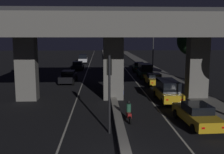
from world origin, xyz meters
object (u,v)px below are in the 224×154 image
car_taxi_yellow_third (154,79)px  car_white_third_oncoming (83,58)px  car_dark_green_fourth (145,71)px  motorcycle_blue_filtering_mid (122,91)px  car_taxi_yellow_second (168,90)px  traffic_light_left_of_median (109,81)px  car_black_lead_oncoming (68,77)px  street_lamp (152,42)px  motorcycle_red_filtering_near (129,112)px  car_taxi_yellow_lead (196,114)px  car_black_second_oncoming (78,65)px  motorcycle_white_filtering_far (118,80)px  car_dark_green_fifth (139,67)px

car_taxi_yellow_third → car_white_third_oncoming: 29.10m
car_dark_green_fourth → motorcycle_blue_filtering_mid: size_ratio=2.06×
car_taxi_yellow_second → traffic_light_left_of_median: bearing=145.0°
car_taxi_yellow_third → car_dark_green_fourth: car_dark_green_fourth is taller
car_taxi_yellow_second → car_black_lead_oncoming: bearing=47.1°
street_lamp → motorcycle_red_filtering_near: (-6.38, -24.83, -4.21)m
traffic_light_left_of_median → street_lamp: 28.12m
motorcycle_red_filtering_near → car_dark_green_fourth: bearing=-15.9°
car_taxi_yellow_lead → motorcycle_blue_filtering_mid: car_taxi_yellow_lead is taller
street_lamp → motorcycle_blue_filtering_mid: street_lamp is taller
traffic_light_left_of_median → car_taxi_yellow_third: bearing=69.1°
car_black_second_oncoming → motorcycle_white_filtering_far: motorcycle_white_filtering_far is taller
motorcycle_blue_filtering_mid → car_white_third_oncoming: bearing=9.3°
street_lamp → car_black_second_oncoming: size_ratio=1.76×
motorcycle_blue_filtering_mid → motorcycle_red_filtering_near: bearing=178.1°
car_white_third_oncoming → motorcycle_blue_filtering_mid: (5.77, -33.16, -0.38)m
car_dark_green_fourth → car_black_lead_oncoming: 10.83m
traffic_light_left_of_median → car_black_second_oncoming: size_ratio=1.00×
street_lamp → car_white_third_oncoming: 20.01m
car_black_second_oncoming → motorcycle_blue_filtering_mid: (6.00, -21.35, -0.13)m
street_lamp → car_dark_green_fifth: street_lamp is taller
car_black_second_oncoming → motorcycle_red_filtering_near: bearing=11.6°
car_taxi_yellow_lead → car_black_lead_oncoming: bearing=30.0°
car_dark_green_fifth → car_black_second_oncoming: 10.73m
car_taxi_yellow_lead → car_taxi_yellow_third: (0.10, 14.09, 0.02)m
car_taxi_yellow_second → car_black_second_oncoming: bearing=24.2°
traffic_light_left_of_median → car_taxi_yellow_third: 16.47m
car_dark_green_fifth → car_taxi_yellow_second: bearing=-178.3°
car_taxi_yellow_lead → car_black_lead_oncoming: size_ratio=1.06×
car_taxi_yellow_second → car_white_third_oncoming: 36.29m
street_lamp → motorcycle_white_filtering_far: street_lamp is taller
car_dark_green_fourth → car_black_second_oncoming: car_dark_green_fourth is taller
car_black_second_oncoming → car_taxi_yellow_lead: bearing=18.9°
street_lamp → car_black_second_oncoming: street_lamp is taller
traffic_light_left_of_median → motorcycle_red_filtering_near: (1.39, 2.15, -2.57)m
car_taxi_yellow_third → motorcycle_blue_filtering_mid: size_ratio=2.23×
car_white_third_oncoming → motorcycle_red_filtering_near: 40.78m
street_lamp → car_black_second_oncoming: bearing=162.9°
car_taxi_yellow_third → car_black_second_oncoming: 18.59m
motorcycle_blue_filtering_mid → motorcycle_white_filtering_far: motorcycle_white_filtering_far is taller
traffic_light_left_of_median → car_taxi_yellow_second: traffic_light_left_of_median is taller
car_taxi_yellow_lead → motorcycle_red_filtering_near: size_ratio=2.56×
car_dark_green_fourth → motorcycle_blue_filtering_mid: bearing=158.9°
car_taxi_yellow_third → car_black_second_oncoming: car_taxi_yellow_third is taller
car_taxi_yellow_third → car_black_second_oncoming: bearing=33.8°
car_taxi_yellow_third → car_dark_green_fifth: size_ratio=1.02×
traffic_light_left_of_median → motorcycle_white_filtering_far: 16.09m
car_taxi_yellow_second → car_dark_green_fifth: size_ratio=1.10×
traffic_light_left_of_median → motorcycle_white_filtering_far: bearing=84.0°
car_taxi_yellow_third → motorcycle_blue_filtering_mid: (-4.24, -5.83, -0.14)m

